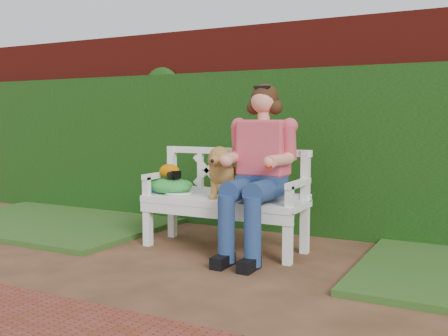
% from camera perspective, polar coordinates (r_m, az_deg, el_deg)
% --- Properties ---
extents(ground, '(60.00, 60.00, 0.00)m').
position_cam_1_polar(ground, '(4.21, -2.87, -11.13)').
color(ground, '#3E2818').
extents(brick_wall, '(10.00, 0.30, 2.20)m').
position_cam_1_polar(brick_wall, '(5.75, 6.77, 4.42)').
color(brick_wall, maroon).
rests_on(brick_wall, ground).
extents(ivy_hedge, '(10.00, 0.18, 1.70)m').
position_cam_1_polar(ivy_hedge, '(5.55, 5.93, 1.81)').
color(ivy_hedge, '#225914').
rests_on(ivy_hedge, ground).
extents(grass_left, '(2.60, 2.00, 0.05)m').
position_cam_1_polar(grass_left, '(6.35, -17.63, -5.47)').
color(grass_left, '#1C3E12').
rests_on(grass_left, ground).
extents(garden_bench, '(1.59, 0.62, 0.48)m').
position_cam_1_polar(garden_bench, '(4.81, 0.00, -6.06)').
color(garden_bench, white).
rests_on(garden_bench, ground).
extents(seated_woman, '(0.88, 1.01, 1.52)m').
position_cam_1_polar(seated_woman, '(4.56, 4.05, -0.10)').
color(seated_woman, red).
rests_on(seated_woman, ground).
extents(dog, '(0.47, 0.52, 0.48)m').
position_cam_1_polar(dog, '(4.74, 0.16, -0.38)').
color(dog, '#B25329').
rests_on(dog, garden_bench).
extents(tennis_racket, '(0.56, 0.32, 0.03)m').
position_cam_1_polar(tennis_racket, '(5.00, -5.24, -2.70)').
color(tennis_racket, white).
rests_on(tennis_racket, garden_bench).
extents(green_bag, '(0.49, 0.40, 0.15)m').
position_cam_1_polar(green_bag, '(5.05, -5.86, -1.91)').
color(green_bag, '#2D6B25').
rests_on(green_bag, garden_bench).
extents(camera_item, '(0.14, 0.12, 0.07)m').
position_cam_1_polar(camera_item, '(4.99, -5.43, -0.70)').
color(camera_item, black).
rests_on(camera_item, green_bag).
extents(baseball_glove, '(0.22, 0.17, 0.13)m').
position_cam_1_polar(baseball_glove, '(5.05, -5.97, -0.32)').
color(baseball_glove, '#C26200').
rests_on(baseball_glove, green_bag).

